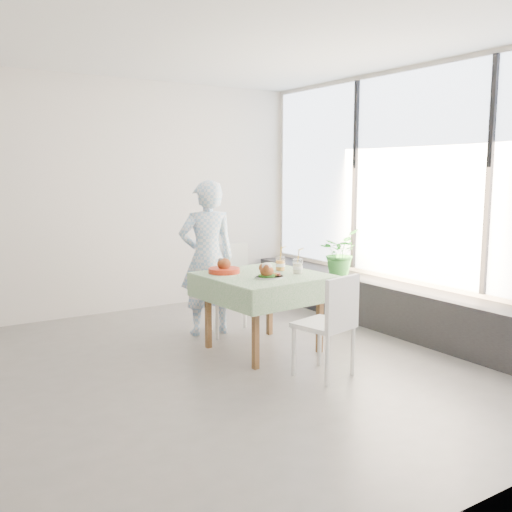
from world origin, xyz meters
TOP-DOWN VIEW (x-y plane):
  - floor at (0.00, 0.00)m, footprint 6.00×6.00m
  - ceiling at (0.00, 0.00)m, footprint 6.00×6.00m
  - wall_back at (0.00, 2.50)m, footprint 6.00×0.02m
  - wall_front at (0.00, -2.50)m, footprint 6.00×0.02m
  - wall_right at (3.00, 0.00)m, footprint 0.02×5.00m
  - window_pane at (2.97, 0.00)m, footprint 0.01×4.80m
  - window_ledge at (2.80, 0.00)m, footprint 0.40×4.80m
  - cafe_table at (1.22, 0.24)m, footprint 1.12×1.12m
  - chair_far at (1.26, 0.92)m, footprint 0.56×0.56m
  - chair_near at (1.27, -0.62)m, footprint 0.49×0.49m
  - diner at (1.05, 1.04)m, footprint 0.66×0.51m
  - main_dish at (1.15, 0.06)m, footprint 0.28×0.28m
  - juice_cup_orange at (1.48, 0.32)m, footprint 0.10×0.10m
  - juice_cup_lemonade at (1.52, 0.10)m, footprint 0.10×0.10m
  - second_dish at (0.95, 0.50)m, footprint 0.30×0.30m
  - potted_plant at (2.70, 0.87)m, footprint 0.63×0.62m

SIDE VIEW (x-z plane):
  - floor at x=0.00m, z-range 0.00..0.00m
  - window_ledge at x=2.80m, z-range 0.00..0.50m
  - chair_near at x=1.27m, z-range -0.17..0.70m
  - chair_far at x=1.26m, z-range -0.18..0.76m
  - cafe_table at x=1.22m, z-range 0.09..0.83m
  - potted_plant at x=2.70m, z-range 0.50..1.03m
  - second_dish at x=0.95m, z-range 0.71..0.86m
  - main_dish at x=1.15m, z-range 0.72..0.86m
  - juice_cup_orange at x=1.48m, z-range 0.67..0.94m
  - juice_cup_lemonade at x=1.52m, z-range 0.67..0.95m
  - diner at x=1.05m, z-range 0.00..1.62m
  - wall_back at x=0.00m, z-range 0.00..2.80m
  - wall_front at x=0.00m, z-range 0.00..2.80m
  - wall_right at x=3.00m, z-range 0.00..2.80m
  - window_pane at x=2.97m, z-range 0.56..2.74m
  - ceiling at x=0.00m, z-range 2.80..2.80m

